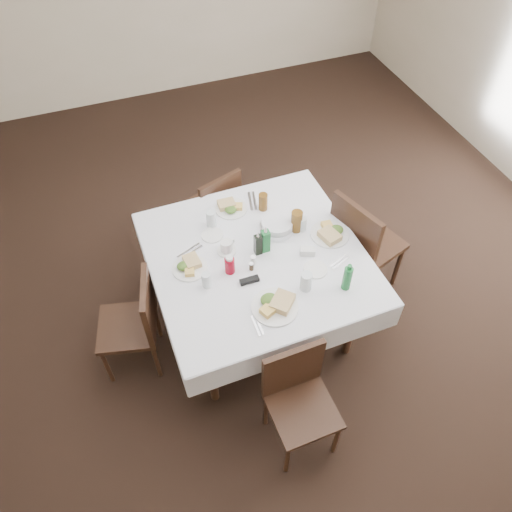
{
  "coord_description": "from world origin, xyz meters",
  "views": [
    {
      "loc": [
        -0.87,
        -2.25,
        3.36
      ],
      "look_at": [
        -0.08,
        -0.16,
        0.8
      ],
      "focal_mm": 35.0,
      "sensor_mm": 36.0,
      "label": 1
    }
  ],
  "objects_px": {
    "ketchup_bottle": "(230,265)",
    "water_s": "(306,281)",
    "oil_cruet_green": "(265,240)",
    "water_w": "(206,280)",
    "bread_basket": "(277,226)",
    "chair_south": "(298,394)",
    "green_bottle": "(347,278)",
    "oil_cruet_dark": "(258,244)",
    "water_e": "(302,224)",
    "chair_east": "(361,241)",
    "coffee_mug": "(227,247)",
    "dining_table": "(257,262)",
    "chair_west": "(138,320)",
    "chair_north": "(215,206)",
    "water_n": "(211,219)"
  },
  "relations": [
    {
      "from": "chair_north",
      "to": "chair_west",
      "type": "xyz_separation_m",
      "value": [
        -0.85,
        -0.91,
        0.01
      ]
    },
    {
      "from": "ketchup_bottle",
      "to": "coffee_mug",
      "type": "xyz_separation_m",
      "value": [
        0.04,
        0.18,
        -0.02
      ]
    },
    {
      "from": "water_s",
      "to": "bread_basket",
      "type": "bearing_deg",
      "value": 87.2
    },
    {
      "from": "chair_east",
      "to": "water_e",
      "type": "bearing_deg",
      "value": 168.08
    },
    {
      "from": "ketchup_bottle",
      "to": "chair_south",
      "type": "bearing_deg",
      "value": -80.49
    },
    {
      "from": "water_s",
      "to": "oil_cruet_green",
      "type": "height_order",
      "value": "oil_cruet_green"
    },
    {
      "from": "oil_cruet_green",
      "to": "bread_basket",
      "type": "bearing_deg",
      "value": 45.3
    },
    {
      "from": "water_w",
      "to": "oil_cruet_dark",
      "type": "bearing_deg",
      "value": 19.86
    },
    {
      "from": "dining_table",
      "to": "water_w",
      "type": "relative_size",
      "value": 12.93
    },
    {
      "from": "oil_cruet_dark",
      "to": "oil_cruet_green",
      "type": "bearing_deg",
      "value": 7.37
    },
    {
      "from": "water_s",
      "to": "oil_cruet_green",
      "type": "xyz_separation_m",
      "value": [
        -0.12,
        0.41,
        0.03
      ]
    },
    {
      "from": "chair_east",
      "to": "water_e",
      "type": "relative_size",
      "value": 8.61
    },
    {
      "from": "dining_table",
      "to": "oil_cruet_dark",
      "type": "bearing_deg",
      "value": 57.88
    },
    {
      "from": "chair_south",
      "to": "ketchup_bottle",
      "type": "xyz_separation_m",
      "value": [
        -0.14,
        0.85,
        0.35
      ]
    },
    {
      "from": "chair_south",
      "to": "water_e",
      "type": "xyz_separation_m",
      "value": [
        0.47,
        1.04,
        0.34
      ]
    },
    {
      "from": "dining_table",
      "to": "water_s",
      "type": "bearing_deg",
      "value": -62.67
    },
    {
      "from": "dining_table",
      "to": "chair_east",
      "type": "distance_m",
      "value": 0.87
    },
    {
      "from": "chair_east",
      "to": "water_w",
      "type": "bearing_deg",
      "value": -173.3
    },
    {
      "from": "coffee_mug",
      "to": "chair_north",
      "type": "bearing_deg",
      "value": 79.84
    },
    {
      "from": "chair_north",
      "to": "water_n",
      "type": "bearing_deg",
      "value": -108.22
    },
    {
      "from": "water_w",
      "to": "water_s",
      "type": "bearing_deg",
      "value": -22.8
    },
    {
      "from": "water_e",
      "to": "oil_cruet_green",
      "type": "relative_size",
      "value": 0.5
    },
    {
      "from": "bread_basket",
      "to": "green_bottle",
      "type": "height_order",
      "value": "green_bottle"
    },
    {
      "from": "bread_basket",
      "to": "water_s",
      "type": "bearing_deg",
      "value": -92.8
    },
    {
      "from": "ketchup_bottle",
      "to": "oil_cruet_dark",
      "type": "bearing_deg",
      "value": 21.17
    },
    {
      "from": "chair_west",
      "to": "water_s",
      "type": "height_order",
      "value": "water_s"
    },
    {
      "from": "coffee_mug",
      "to": "green_bottle",
      "type": "bearing_deg",
      "value": -42.65
    },
    {
      "from": "chair_south",
      "to": "bread_basket",
      "type": "height_order",
      "value": "bread_basket"
    },
    {
      "from": "chair_south",
      "to": "water_w",
      "type": "xyz_separation_m",
      "value": [
        -0.32,
        0.79,
        0.34
      ]
    },
    {
      "from": "bread_basket",
      "to": "chair_east",
      "type": "bearing_deg",
      "value": -14.1
    },
    {
      "from": "water_w",
      "to": "green_bottle",
      "type": "bearing_deg",
      "value": -21.74
    },
    {
      "from": "ketchup_bottle",
      "to": "water_s",
      "type": "bearing_deg",
      "value": -36.63
    },
    {
      "from": "ketchup_bottle",
      "to": "green_bottle",
      "type": "xyz_separation_m",
      "value": [
        0.66,
        -0.4,
        0.03
      ]
    },
    {
      "from": "oil_cruet_green",
      "to": "water_w",
      "type": "bearing_deg",
      "value": -161.57
    },
    {
      "from": "oil_cruet_dark",
      "to": "chair_south",
      "type": "bearing_deg",
      "value": -95.67
    },
    {
      "from": "dining_table",
      "to": "oil_cruet_green",
      "type": "xyz_separation_m",
      "value": [
        0.07,
        0.03,
        0.17
      ]
    },
    {
      "from": "water_n",
      "to": "water_w",
      "type": "relative_size",
      "value": 1.19
    },
    {
      "from": "water_w",
      "to": "bread_basket",
      "type": "distance_m",
      "value": 0.7
    },
    {
      "from": "water_s",
      "to": "water_w",
      "type": "height_order",
      "value": "water_s"
    },
    {
      "from": "chair_north",
      "to": "oil_cruet_green",
      "type": "bearing_deg",
      "value": -82.01
    },
    {
      "from": "water_s",
      "to": "water_w",
      "type": "distance_m",
      "value": 0.65
    },
    {
      "from": "water_e",
      "to": "chair_west",
      "type": "bearing_deg",
      "value": -173.2
    },
    {
      "from": "chair_east",
      "to": "ketchup_bottle",
      "type": "height_order",
      "value": "chair_east"
    },
    {
      "from": "green_bottle",
      "to": "oil_cruet_dark",
      "type": "bearing_deg",
      "value": 131.29
    },
    {
      "from": "water_e",
      "to": "water_w",
      "type": "distance_m",
      "value": 0.83
    },
    {
      "from": "chair_north",
      "to": "chair_south",
      "type": "xyz_separation_m",
      "value": [
        -0.03,
        -1.8,
        0.0
      ]
    },
    {
      "from": "oil_cruet_dark",
      "to": "dining_table",
      "type": "bearing_deg",
      "value": -122.12
    },
    {
      "from": "bread_basket",
      "to": "oil_cruet_green",
      "type": "bearing_deg",
      "value": -134.7
    },
    {
      "from": "ketchup_bottle",
      "to": "coffee_mug",
      "type": "relative_size",
      "value": 1.05
    },
    {
      "from": "chair_west",
      "to": "green_bottle",
      "type": "bearing_deg",
      "value": -17.85
    }
  ]
}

